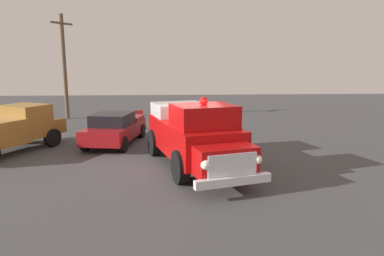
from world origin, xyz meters
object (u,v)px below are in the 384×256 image
Objects in this scene: vintage_fire_truck at (194,134)px; lawn_chair_near_truck at (171,120)px; classic_hot_rod at (116,128)px; spectator_seated at (169,119)px; lawn_chair_by_car at (139,118)px; parked_pickup at (8,129)px; utility_pole at (64,65)px; lawn_chair_spare at (174,119)px.

vintage_fire_truck is 6.19× the size of lawn_chair_near_truck.
classic_hot_rod is 3.58× the size of spectator_seated.
spectator_seated is (-1.08, -1.74, 0.11)m from lawn_chair_by_car.
classic_hot_rod is 4.39m from parked_pickup.
parked_pickup is at bearing 122.03° from lawn_chair_near_truck.
vintage_fire_truck is 0.92× the size of utility_pole.
lawn_chair_near_truck is (4.22, -6.74, -0.40)m from parked_pickup.
spectator_seated is (4.15, -6.62, -0.29)m from parked_pickup.
lawn_chair_near_truck is at bearing -42.02° from classic_hot_rod.
parked_pickup is at bearing 71.84° from vintage_fire_truck.
vintage_fire_truck is 6.77m from lawn_chair_near_truck.
utility_pole reaches higher than classic_hot_rod.
vintage_fire_truck is 14.20m from utility_pole.
classic_hot_rod is 3.71m from spectator_seated.
spectator_seated reaches higher than lawn_chair_near_truck.
lawn_chair_by_car is at bearing -10.45° from classic_hot_rod.
spectator_seated reaches higher than lawn_chair_by_car.
lawn_chair_near_truck and lawn_chair_by_car have the same top height.
classic_hot_rod reaches higher than lawn_chair_near_truck.
spectator_seated is at bearing -121.78° from lawn_chair_by_car.
classic_hot_rod is 4.53× the size of lawn_chair_near_truck.
lawn_chair_spare is at bearing 5.09° from vintage_fire_truck.
lawn_chair_by_car is at bearing -43.05° from parked_pickup.
classic_hot_rod is 3.93m from lawn_chair_by_car.
spectator_seated is (6.63, 0.93, -0.50)m from vintage_fire_truck.
utility_pole is (7.75, 4.47, 2.83)m from classic_hot_rod.
utility_pole reaches higher than vintage_fire_truck.
spectator_seated is (-0.76, 0.27, 0.11)m from lawn_chair_spare.
lawn_chair_by_car is 0.79× the size of spectator_seated.
utility_pole is at bearing 34.12° from vintage_fire_truck.
spectator_seated is at bearing 7.96° from vintage_fire_truck.
vintage_fire_truck reaches higher than parked_pickup.
vintage_fire_truck is 1.37× the size of classic_hot_rod.
lawn_chair_by_car is 7.13m from utility_pole.
lawn_chair_by_car is (5.23, -4.88, -0.40)m from parked_pickup.
vintage_fire_truck is 8.18m from lawn_chair_by_car.
lawn_chair_by_car is at bearing 61.39° from lawn_chair_near_truck.
parked_pickup is 7.82m from spectator_seated.
lawn_chair_by_car is 2.05m from spectator_seated.
lawn_chair_by_car is (7.70, 2.67, -0.61)m from vintage_fire_truck.
lawn_chair_near_truck is 0.17m from spectator_seated.
parked_pickup is 5.01× the size of lawn_chair_near_truck.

